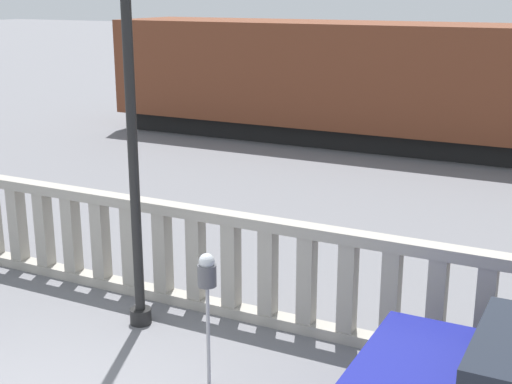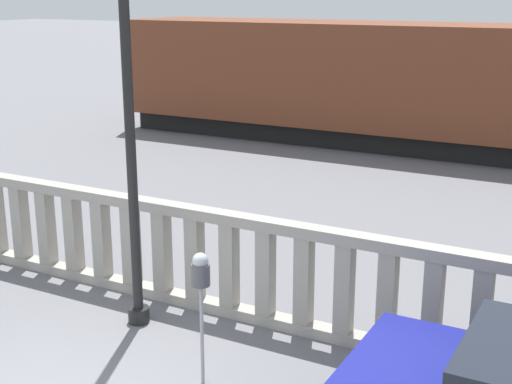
{
  "view_description": "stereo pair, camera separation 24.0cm",
  "coord_description": "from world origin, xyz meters",
  "views": [
    {
      "loc": [
        4.74,
        -4.4,
        4.11
      ],
      "look_at": [
        0.38,
        4.12,
        1.41
      ],
      "focal_mm": 50.0,
      "sensor_mm": 36.0,
      "label": 1
    },
    {
      "loc": [
        4.95,
        -4.29,
        4.11
      ],
      "look_at": [
        0.38,
        4.12,
        1.41
      ],
      "focal_mm": 50.0,
      "sensor_mm": 36.0,
      "label": 2
    }
  ],
  "objects": [
    {
      "name": "lamppost",
      "position": [
        -0.39,
        2.37,
        3.07
      ],
      "size": [
        0.29,
        0.29,
        5.77
      ],
      "color": "black",
      "rests_on": "ground"
    },
    {
      "name": "balustrade",
      "position": [
        0.0,
        3.12,
        0.7
      ],
      "size": [
        15.57,
        0.24,
        1.41
      ],
      "color": "#9E998E",
      "rests_on": "ground"
    },
    {
      "name": "parking_meter",
      "position": [
        1.15,
        1.5,
        1.24
      ],
      "size": [
        0.2,
        0.2,
        1.51
      ],
      "color": "#99999E",
      "rests_on": "ground"
    }
  ]
}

